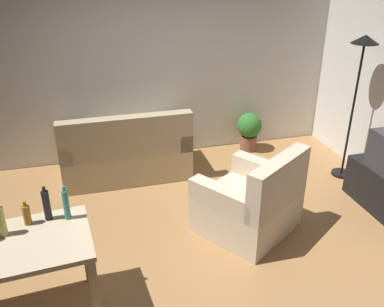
{
  "coord_description": "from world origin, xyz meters",
  "views": [
    {
      "loc": [
        -0.92,
        -3.26,
        2.65
      ],
      "look_at": [
        0.1,
        0.5,
        0.75
      ],
      "focal_mm": 38.67,
      "sensor_mm": 36.0,
      "label": 1
    }
  ],
  "objects_px": {
    "couch": "(126,154)",
    "bottle_tall": "(66,204)",
    "desk": "(8,258)",
    "bottle_squat": "(1,221)",
    "bottle_amber": "(27,214)",
    "bottle_dark": "(47,205)",
    "potted_plant": "(249,129)",
    "armchair": "(252,203)",
    "torchiere_lamp": "(360,69)"
  },
  "relations": [
    {
      "from": "bottle_squat",
      "to": "couch",
      "type": "bearing_deg",
      "value": 61.55
    },
    {
      "from": "desk",
      "to": "armchair",
      "type": "distance_m",
      "value": 2.34
    },
    {
      "from": "torchiere_lamp",
      "to": "potted_plant",
      "type": "bearing_deg",
      "value": 131.09
    },
    {
      "from": "bottle_amber",
      "to": "bottle_tall",
      "type": "relative_size",
      "value": 0.7
    },
    {
      "from": "armchair",
      "to": "bottle_squat",
      "type": "height_order",
      "value": "bottle_squat"
    },
    {
      "from": "armchair",
      "to": "bottle_tall",
      "type": "height_order",
      "value": "bottle_tall"
    },
    {
      "from": "bottle_amber",
      "to": "bottle_dark",
      "type": "xyz_separation_m",
      "value": [
        0.15,
        0.03,
        0.04
      ]
    },
    {
      "from": "bottle_amber",
      "to": "bottle_dark",
      "type": "distance_m",
      "value": 0.16
    },
    {
      "from": "torchiere_lamp",
      "to": "potted_plant",
      "type": "height_order",
      "value": "torchiere_lamp"
    },
    {
      "from": "torchiere_lamp",
      "to": "bottle_squat",
      "type": "distance_m",
      "value": 4.13
    },
    {
      "from": "torchiere_lamp",
      "to": "bottle_dark",
      "type": "xyz_separation_m",
      "value": [
        -3.55,
        -1.23,
        -0.52
      ]
    },
    {
      "from": "desk",
      "to": "bottle_squat",
      "type": "distance_m",
      "value": 0.27
    },
    {
      "from": "armchair",
      "to": "bottle_amber",
      "type": "bearing_deg",
      "value": -21.71
    },
    {
      "from": "torchiere_lamp",
      "to": "desk",
      "type": "bearing_deg",
      "value": -158.83
    },
    {
      "from": "couch",
      "to": "bottle_tall",
      "type": "height_order",
      "value": "bottle_tall"
    },
    {
      "from": "couch",
      "to": "bottle_tall",
      "type": "distance_m",
      "value": 2.17
    },
    {
      "from": "armchair",
      "to": "bottle_amber",
      "type": "distance_m",
      "value": 2.18
    },
    {
      "from": "bottle_squat",
      "to": "bottle_tall",
      "type": "xyz_separation_m",
      "value": [
        0.46,
        0.1,
        0.0
      ]
    },
    {
      "from": "potted_plant",
      "to": "couch",
      "type": "bearing_deg",
      "value": -170.35
    },
    {
      "from": "couch",
      "to": "bottle_tall",
      "type": "relative_size",
      "value": 5.52
    },
    {
      "from": "potted_plant",
      "to": "bottle_amber",
      "type": "bearing_deg",
      "value": -140.68
    },
    {
      "from": "bottle_tall",
      "to": "desk",
      "type": "bearing_deg",
      "value": -152.15
    },
    {
      "from": "armchair",
      "to": "bottle_tall",
      "type": "xyz_separation_m",
      "value": [
        -1.77,
        -0.45,
        0.57
      ]
    },
    {
      "from": "torchiere_lamp",
      "to": "armchair",
      "type": "relative_size",
      "value": 1.49
    },
    {
      "from": "desk",
      "to": "bottle_tall",
      "type": "height_order",
      "value": "bottle_tall"
    },
    {
      "from": "torchiere_lamp",
      "to": "desk",
      "type": "height_order",
      "value": "torchiere_lamp"
    },
    {
      "from": "potted_plant",
      "to": "bottle_dark",
      "type": "xyz_separation_m",
      "value": [
        -2.65,
        -2.26,
        0.56
      ]
    },
    {
      "from": "torchiere_lamp",
      "to": "armchair",
      "type": "xyz_separation_m",
      "value": [
        -1.63,
        -0.8,
        -1.09
      ]
    },
    {
      "from": "desk",
      "to": "potted_plant",
      "type": "height_order",
      "value": "desk"
    },
    {
      "from": "desk",
      "to": "bottle_squat",
      "type": "height_order",
      "value": "bottle_squat"
    },
    {
      "from": "torchiere_lamp",
      "to": "bottle_amber",
      "type": "xyz_separation_m",
      "value": [
        -3.7,
        -1.25,
        -0.57
      ]
    },
    {
      "from": "bottle_squat",
      "to": "bottle_dark",
      "type": "height_order",
      "value": "bottle_dark"
    },
    {
      "from": "couch",
      "to": "bottle_dark",
      "type": "xyz_separation_m",
      "value": [
        -0.81,
        -1.95,
        0.58
      ]
    },
    {
      "from": "torchiere_lamp",
      "to": "bottle_squat",
      "type": "relative_size",
      "value": 6.35
    },
    {
      "from": "desk",
      "to": "bottle_dark",
      "type": "distance_m",
      "value": 0.46
    },
    {
      "from": "couch",
      "to": "potted_plant",
      "type": "height_order",
      "value": "couch"
    },
    {
      "from": "couch",
      "to": "potted_plant",
      "type": "distance_m",
      "value": 1.86
    },
    {
      "from": "couch",
      "to": "torchiere_lamp",
      "type": "xyz_separation_m",
      "value": [
        2.74,
        -0.73,
        1.1
      ]
    },
    {
      "from": "desk",
      "to": "torchiere_lamp",
      "type": "bearing_deg",
      "value": 16.48
    },
    {
      "from": "desk",
      "to": "bottle_dark",
      "type": "xyz_separation_m",
      "value": [
        0.29,
        0.26,
        0.24
      ]
    },
    {
      "from": "armchair",
      "to": "bottle_squat",
      "type": "distance_m",
      "value": 2.37
    },
    {
      "from": "potted_plant",
      "to": "armchair",
      "type": "distance_m",
      "value": 1.98
    },
    {
      "from": "bottle_dark",
      "to": "bottle_tall",
      "type": "distance_m",
      "value": 0.15
    },
    {
      "from": "bottle_dark",
      "to": "armchair",
      "type": "bearing_deg",
      "value": 12.41
    },
    {
      "from": "potted_plant",
      "to": "bottle_tall",
      "type": "bearing_deg",
      "value": -137.45
    },
    {
      "from": "potted_plant",
      "to": "bottle_squat",
      "type": "relative_size",
      "value": 2.0
    },
    {
      "from": "couch",
      "to": "bottle_amber",
      "type": "xyz_separation_m",
      "value": [
        -0.96,
        -1.98,
        0.54
      ]
    },
    {
      "from": "couch",
      "to": "desk",
      "type": "height_order",
      "value": "couch"
    },
    {
      "from": "couch",
      "to": "bottle_squat",
      "type": "relative_size",
      "value": 5.64
    },
    {
      "from": "torchiere_lamp",
      "to": "armchair",
      "type": "height_order",
      "value": "torchiere_lamp"
    }
  ]
}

